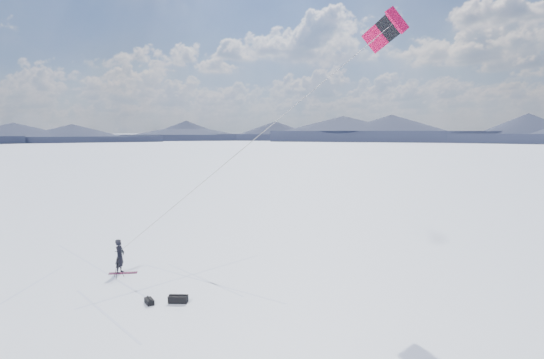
% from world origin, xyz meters
% --- Properties ---
extents(ground, '(1800.00, 1800.00, 0.00)m').
position_xyz_m(ground, '(0.00, 0.00, 0.00)').
color(ground, white).
extents(horizon_hills, '(704.00, 705.94, 8.67)m').
position_xyz_m(horizon_hills, '(-0.00, 0.00, 3.52)').
color(horizon_hills, '#1E2639').
rests_on(horizon_hills, ground).
extents(snow_tracks, '(14.76, 10.25, 0.01)m').
position_xyz_m(snow_tracks, '(-0.65, -0.35, 0.00)').
color(snow_tracks, silver).
rests_on(snow_tracks, ground).
extents(snowkiter, '(0.50, 0.73, 1.96)m').
position_xyz_m(snowkiter, '(-0.91, 2.40, 0.00)').
color(snowkiter, black).
rests_on(snowkiter, ground).
extents(snowboard, '(1.58, 0.78, 0.04)m').
position_xyz_m(snowboard, '(-0.71, 2.34, 0.02)').
color(snowboard, maroon).
rests_on(snowboard, ground).
extents(tripod, '(0.58, 0.55, 1.11)m').
position_xyz_m(tripod, '(-0.56, 1.55, 0.72)').
color(tripod, black).
rests_on(tripod, ground).
extents(gear_bag_a, '(0.95, 0.55, 0.40)m').
position_xyz_m(gear_bag_a, '(4.10, -1.27, 0.18)').
color(gear_bag_a, black).
rests_on(gear_bag_a, ground).
extents(gear_bag_b, '(0.67, 0.71, 0.30)m').
position_xyz_m(gear_bag_b, '(2.82, -1.67, 0.13)').
color(gear_bag_b, black).
rests_on(gear_bag_b, ground).
extents(power_kite, '(16.07, 5.82, 13.37)m').
position_xyz_m(power_kite, '(13.87, 5.17, 13.68)').
color(power_kite, '#C4073C').
rests_on(power_kite, ground).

